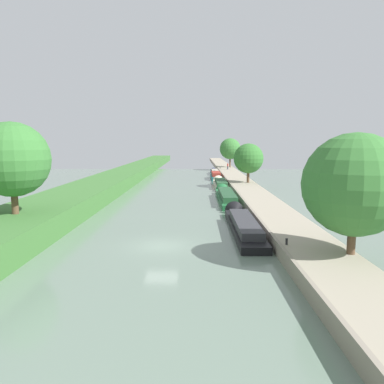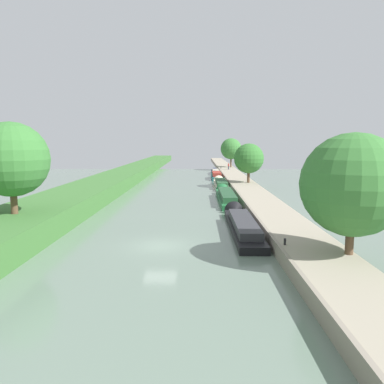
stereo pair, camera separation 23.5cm
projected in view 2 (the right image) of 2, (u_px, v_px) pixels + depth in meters
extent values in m
plane|color=slate|center=(160.00, 246.00, 28.30)|extent=(160.00, 160.00, 0.00)
cube|color=#3D7033|center=(3.00, 232.00, 28.36)|extent=(7.16, 260.00, 2.05)
cube|color=#9E937F|center=(300.00, 240.00, 28.06)|extent=(4.30, 260.00, 0.98)
cube|color=gray|center=(270.00, 240.00, 28.09)|extent=(0.25, 260.00, 1.03)
cube|color=black|center=(243.00, 228.00, 32.86)|extent=(2.20, 14.36, 0.60)
cube|color=#333338|center=(244.00, 223.00, 32.06)|extent=(1.80, 10.05, 0.65)
cone|color=black|center=(234.00, 212.00, 40.62)|extent=(2.09, 1.32, 2.09)
cube|color=#1E6033|center=(227.00, 199.00, 49.77)|extent=(2.16, 15.28, 0.63)
cube|color=#234C2D|center=(227.00, 194.00, 48.92)|extent=(1.77, 10.69, 0.72)
cone|color=#1E6033|center=(223.00, 190.00, 57.97)|extent=(2.05, 1.29, 2.05)
cube|color=beige|center=(221.00, 185.00, 65.32)|extent=(2.12, 12.74, 0.62)
cube|color=#234C2D|center=(221.00, 182.00, 64.60)|extent=(1.74, 8.92, 0.63)
cone|color=beige|center=(219.00, 181.00, 72.26)|extent=(2.02, 1.27, 2.02)
cube|color=#195B60|center=(217.00, 177.00, 78.81)|extent=(2.09, 9.24, 0.74)
cube|color=maroon|center=(217.00, 174.00, 78.25)|extent=(1.71, 6.47, 0.79)
cone|color=#195B60|center=(215.00, 175.00, 84.01)|extent=(1.99, 1.25, 1.99)
cube|color=#141E42|center=(216.00, 173.00, 90.46)|extent=(1.83, 10.40, 0.56)
cube|color=#B2A893|center=(216.00, 171.00, 89.87)|extent=(1.50, 7.28, 0.59)
cone|color=#141E42|center=(215.00, 171.00, 96.16)|extent=(1.73, 1.10, 1.73)
cylinder|color=brown|center=(350.00, 234.00, 22.85)|extent=(0.51, 0.51, 2.61)
sphere|color=#387533|center=(353.00, 185.00, 22.44)|extent=(6.33, 6.33, 6.33)
cylinder|color=brown|center=(248.00, 175.00, 62.86)|extent=(0.47, 0.47, 2.73)
sphere|color=#33702D|center=(249.00, 158.00, 62.48)|extent=(5.05, 5.05, 5.05)
cylinder|color=brown|center=(231.00, 161.00, 101.05)|extent=(0.42, 0.42, 3.44)
sphere|color=#387533|center=(231.00, 149.00, 100.60)|extent=(5.68, 5.68, 5.68)
cylinder|color=brown|center=(14.00, 197.00, 30.21)|extent=(0.54, 0.54, 2.80)
sphere|color=#387533|center=(11.00, 159.00, 29.80)|extent=(6.05, 6.05, 6.05)
cylinder|color=#282D42|center=(229.00, 168.00, 92.66)|extent=(0.26, 0.26, 0.82)
cylinder|color=#B22D28|center=(229.00, 165.00, 92.56)|extent=(0.34, 0.34, 0.62)
sphere|color=tan|center=(229.00, 163.00, 92.51)|extent=(0.22, 0.22, 0.22)
cylinder|color=black|center=(285.00, 242.00, 25.04)|extent=(0.16, 0.16, 0.45)
cylinder|color=black|center=(221.00, 168.00, 95.97)|extent=(0.16, 0.16, 0.45)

